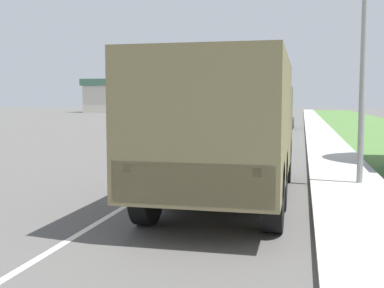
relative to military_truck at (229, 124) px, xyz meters
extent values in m
plane|color=#565451|center=(-1.91, 29.85, -1.61)|extent=(180.00, 180.00, 0.00)
cube|color=silver|center=(-1.91, 29.85, -1.61)|extent=(0.12, 120.00, 0.00)
cube|color=beige|center=(2.59, 29.85, -1.55)|extent=(1.80, 120.00, 0.12)
cube|color=#4C7538|center=(6.99, 29.85, -1.60)|extent=(7.00, 120.00, 0.02)
cube|color=#545B3D|center=(0.00, 2.79, -0.10)|extent=(2.42, 2.04, 1.83)
cube|color=brown|center=(0.00, -0.86, 0.12)|extent=(2.42, 5.25, 2.26)
cube|color=#545B3D|center=(0.00, -3.43, -0.66)|extent=(2.30, 0.10, 0.60)
cube|color=red|center=(-0.91, -3.45, -0.46)|extent=(0.12, 0.06, 0.12)
cube|color=red|center=(0.91, -3.45, -0.46)|extent=(0.12, 0.06, 0.12)
cylinder|color=black|center=(-1.06, 2.69, -1.04)|extent=(0.30, 1.14, 1.14)
cylinder|color=black|center=(1.06, 2.69, -1.04)|extent=(0.30, 1.14, 1.14)
cylinder|color=black|center=(-1.06, -2.17, -1.04)|extent=(0.30, 1.14, 1.14)
cylinder|color=black|center=(1.06, -2.17, -1.04)|extent=(0.30, 1.14, 1.14)
cylinder|color=black|center=(-1.06, -0.60, -1.04)|extent=(0.30, 1.14, 1.14)
cylinder|color=black|center=(1.06, -0.60, -1.04)|extent=(0.30, 1.14, 1.14)
cube|color=#B7BABF|center=(-0.14, 13.42, -1.04)|extent=(1.92, 4.44, 0.78)
cube|color=black|center=(-0.14, 13.50, -0.26)|extent=(1.69, 2.00, 0.78)
cylinder|color=black|center=(-1.00, 14.84, -1.29)|extent=(0.20, 0.64, 0.64)
cylinder|color=black|center=(0.71, 14.84, -1.29)|extent=(0.20, 0.64, 0.64)
cylinder|color=black|center=(-1.00, 11.99, -1.29)|extent=(0.20, 0.64, 0.64)
cylinder|color=black|center=(0.71, 11.99, -1.29)|extent=(0.20, 0.64, 0.64)
cube|color=black|center=(-0.07, 26.59, -1.15)|extent=(1.84, 4.51, 0.57)
cube|color=black|center=(-0.07, 26.68, -0.56)|extent=(1.62, 2.03, 0.61)
cylinder|color=black|center=(-0.89, 28.03, -1.29)|extent=(0.20, 0.64, 0.64)
cylinder|color=black|center=(0.75, 28.03, -1.29)|extent=(0.20, 0.64, 0.64)
cylinder|color=black|center=(-0.89, 25.15, -1.29)|extent=(0.20, 0.64, 0.64)
cylinder|color=black|center=(0.75, 25.15, -1.29)|extent=(0.20, 0.64, 0.64)
cylinder|color=gray|center=(2.84, 2.25, 2.74)|extent=(0.14, 0.14, 8.46)
cube|color=beige|center=(-24.49, 69.21, 0.58)|extent=(18.00, 12.82, 4.38)
cube|color=#3D6651|center=(-24.49, 69.21, 3.32)|extent=(18.72, 13.33, 1.10)
camera|label=1|loc=(1.47, -9.78, 0.49)|focal=45.00mm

